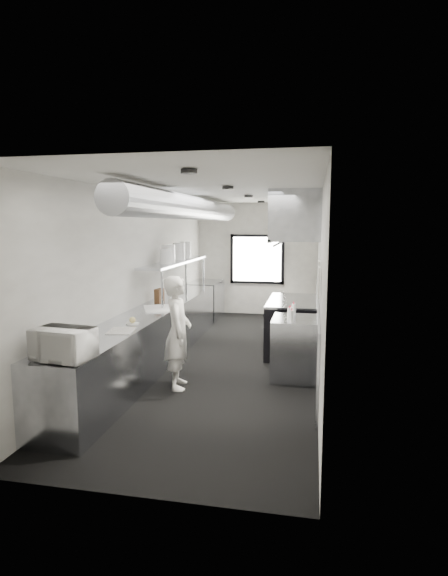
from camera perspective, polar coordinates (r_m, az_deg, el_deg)
The scene contains 35 objects.
floor at distance 7.77m, azimuth 0.40°, elevation -8.94°, with size 3.00×8.00×0.01m, color black.
ceiling at distance 7.45m, azimuth 0.42°, elevation 12.13°, with size 3.00×8.00×0.01m, color beige.
wall_back at distance 11.42m, azimuth 4.21°, elevation 3.65°, with size 3.00×0.02×2.80m, color silver.
wall_front at distance 3.69m, azimuth -11.46°, elevation -5.74°, with size 3.00×0.02×2.80m, color silver.
wall_left at distance 7.90m, azimuth -10.34°, elevation 1.60°, with size 0.02×8.00×2.80m, color silver.
wall_right at distance 7.35m, azimuth 11.98°, elevation 1.08°, with size 0.02×8.00×2.80m, color silver.
wall_cladding at distance 7.79m, azimuth 11.62°, elevation -4.87°, with size 0.03×5.50×1.10m, color #979CA4.
hvac_duct at distance 7.98m, azimuth -4.05°, elevation 10.04°, with size 0.40×0.40×6.40m, color gray.
service_window at distance 11.38m, azimuth 4.18°, elevation 3.64°, with size 1.36×0.05×1.25m.
exhaust_hood at distance 8.00m, azimuth 9.21°, elevation 8.81°, with size 0.81×2.20×0.88m.
prep_counter at distance 7.48m, azimuth -9.06°, elevation -6.12°, with size 0.70×6.00×0.90m, color #979CA4.
pass_shelf at distance 8.72m, azimuth -6.06°, elevation 3.17°, with size 0.45×3.00×0.68m.
range at distance 8.20m, azimuth 8.50°, elevation -4.71°, with size 0.88×1.60×0.94m.
bottle_station at distance 6.85m, azimuth 8.85°, elevation -7.46°, with size 0.65×0.80×0.90m, color #979CA4.
far_work_table at distance 10.95m, azimuth -2.35°, elevation -1.52°, with size 0.70×1.20×0.90m, color #979CA4.
notice_sheet_a at distance 6.13m, azimuth 11.86°, elevation 1.62°, with size 0.02×0.28×0.38m, color silver.
notice_sheet_b at distance 5.79m, azimuth 11.88°, elevation 0.75°, with size 0.02×0.28×0.38m, color silver.
line_cook at distance 6.31m, azimuth -5.83°, elevation -5.58°, with size 0.57×0.38×1.57m, color silver.
microwave at distance 4.91m, azimuth -19.63°, elevation -6.66°, with size 0.54×0.41×0.32m, color white.
deli_tub_a at distance 5.71m, azimuth -17.56°, elevation -5.73°, with size 0.13×0.13×0.09m, color silver.
deli_tub_b at distance 5.77m, azimuth -17.33°, elevation -5.54°, with size 0.14×0.14×0.10m, color silver.
newspaper at distance 6.01m, azimuth -12.82°, elevation -5.28°, with size 0.31×0.39×0.01m, color white.
small_plate at distance 6.39m, azimuth -11.46°, elevation -4.42°, with size 0.18×0.18×0.02m, color silver.
pastry at distance 6.38m, azimuth -11.47°, elevation -3.98°, with size 0.09×0.09×0.09m, color #E1CB76.
cutting_board at distance 7.45m, azimuth -8.20°, elevation -2.55°, with size 0.46×0.61×0.02m, color silver.
knife_block at distance 8.09m, azimuth -8.16°, elevation -0.93°, with size 0.10×0.22×0.24m, color brown.
plate_stack_a at distance 8.12m, azimuth -7.31°, elevation 3.96°, with size 0.22×0.22×0.26m, color silver.
plate_stack_b at distance 8.38m, azimuth -7.03°, elevation 4.32°, with size 0.25×0.25×0.33m, color silver.
plate_stack_c at distance 9.03m, azimuth -5.68°, elevation 4.64°, with size 0.24×0.24×0.34m, color silver.
plate_stack_d at distance 9.34m, azimuth -4.89°, elevation 4.79°, with size 0.23×0.23×0.35m, color silver.
squeeze_bottle_a at distance 6.41m, azimuth 8.54°, elevation -3.56°, with size 0.06×0.06×0.18m, color silver.
squeeze_bottle_b at distance 6.62m, azimuth 8.23°, elevation -3.22°, with size 0.06×0.06×0.17m, color silver.
squeeze_bottle_c at distance 6.70m, azimuth 8.36°, elevation -3.11°, with size 0.06×0.06×0.17m, color silver.
squeeze_bottle_d at distance 6.92m, azimuth 8.78°, elevation -2.72°, with size 0.06×0.06×0.17m, color silver.
squeeze_bottle_e at distance 6.98m, azimuth 8.73°, elevation -2.65°, with size 0.06×0.06×0.17m, color silver.
Camera 1 is at (1.40, -7.30, 2.27)m, focal length 28.20 mm.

